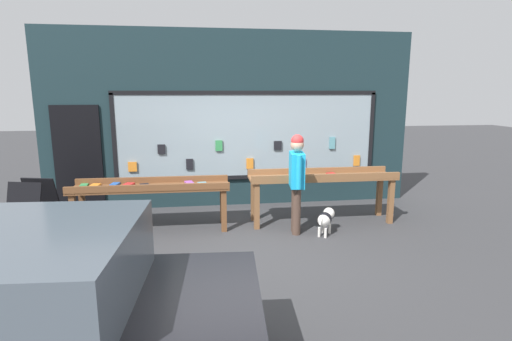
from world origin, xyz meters
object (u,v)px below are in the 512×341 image
at_px(small_dog, 326,218).
at_px(display_table_left, 151,190).
at_px(display_table_right, 322,181).
at_px(person_browsing, 297,176).
at_px(sandwich_board_sign, 34,208).

bearing_deg(small_dog, display_table_left, 111.67).
xyz_separation_m(display_table_left, display_table_right, (3.01, -0.01, 0.07)).
bearing_deg(person_browsing, small_dog, -100.05).
bearing_deg(person_browsing, sandwich_board_sign, 91.21).
bearing_deg(person_browsing, display_table_right, -42.57).
distance_m(display_table_right, person_browsing, 0.81).
xyz_separation_m(display_table_left, small_dog, (2.89, -0.66, -0.42)).
height_order(display_table_right, sandwich_board_sign, display_table_right).
distance_m(display_table_left, small_dog, 2.99).
bearing_deg(display_table_right, display_table_left, 179.87).
relative_size(display_table_right, person_browsing, 1.58).
xyz_separation_m(small_dog, sandwich_board_sign, (-4.76, 0.60, 0.21)).
distance_m(person_browsing, small_dog, 0.86).
xyz_separation_m(display_table_right, person_browsing, (-0.59, -0.50, 0.21)).
relative_size(display_table_right, small_dog, 5.09).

